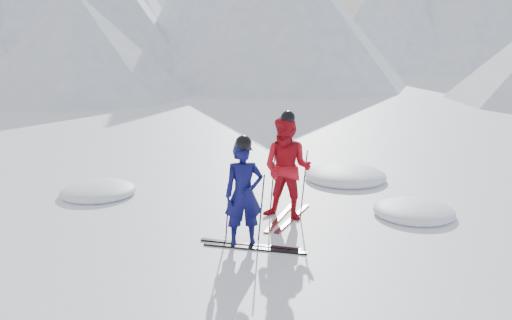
# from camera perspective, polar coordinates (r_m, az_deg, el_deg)

# --- Properties ---
(ground) EXTENTS (160.00, 160.00, 0.00)m
(ground) POSITION_cam_1_polar(r_m,az_deg,el_deg) (9.73, 8.91, -7.35)
(ground) COLOR white
(ground) RESTS_ON ground
(skier_blue) EXTENTS (0.73, 0.60, 1.72)m
(skier_blue) POSITION_cam_1_polar(r_m,az_deg,el_deg) (8.74, -1.30, -3.64)
(skier_blue) COLOR #0B0C47
(skier_blue) RESTS_ON ground
(skier_red) EXTENTS (1.07, 0.91, 1.93)m
(skier_red) POSITION_cam_1_polar(r_m,az_deg,el_deg) (9.95, 3.30, -0.92)
(skier_red) COLOR #B50E1A
(skier_red) RESTS_ON ground
(pole_blue_left) EXTENTS (0.12, 0.08, 1.15)m
(pole_blue_left) POSITION_cam_1_polar(r_m,az_deg,el_deg) (9.03, -2.99, -5.01)
(pole_blue_left) COLOR black
(pole_blue_left) RESTS_ON ground
(pole_blue_right) EXTENTS (0.12, 0.07, 1.15)m
(pole_blue_right) POSITION_cam_1_polar(r_m,az_deg,el_deg) (9.02, 0.57, -5.00)
(pole_blue_right) COLOR black
(pole_blue_right) RESTS_ON ground
(pole_red_left) EXTENTS (0.13, 0.10, 1.28)m
(pole_red_left) POSITION_cam_1_polar(r_m,az_deg,el_deg) (10.31, 1.77, -2.25)
(pole_red_left) COLOR black
(pole_red_left) RESTS_ON ground
(pole_red_right) EXTENTS (0.13, 0.09, 1.28)m
(pole_red_right) POSITION_cam_1_polar(r_m,az_deg,el_deg) (10.15, 5.06, -2.54)
(pole_red_right) COLOR black
(pole_red_right) RESTS_ON ground
(ski_worn_left) EXTENTS (0.39, 1.69, 0.03)m
(ski_worn_left) POSITION_cam_1_polar(r_m,az_deg,el_deg) (10.24, 2.56, -6.05)
(ski_worn_left) COLOR black
(ski_worn_left) RESTS_ON ground
(ski_worn_right) EXTENTS (0.50, 1.67, 0.03)m
(ski_worn_right) POSITION_cam_1_polar(r_m,az_deg,el_deg) (10.21, 3.90, -6.11)
(ski_worn_right) COLOR black
(ski_worn_right) RESTS_ON ground
(ski_loose_a) EXTENTS (1.70, 0.27, 0.03)m
(ski_loose_a) POSITION_cam_1_polar(r_m,az_deg,el_deg) (8.98, -0.63, -8.90)
(ski_loose_a) COLOR black
(ski_loose_a) RESTS_ON ground
(ski_loose_b) EXTENTS (1.70, 0.21, 0.03)m
(ski_loose_b) POSITION_cam_1_polar(r_m,az_deg,el_deg) (8.83, -0.15, -9.30)
(ski_loose_b) COLOR black
(ski_loose_b) RESTS_ON ground
(snow_lumps) EXTENTS (8.12, 4.10, 0.42)m
(snow_lumps) POSITION_cam_1_polar(r_m,az_deg,el_deg) (11.94, 3.89, -3.29)
(snow_lumps) COLOR white
(snow_lumps) RESTS_ON ground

